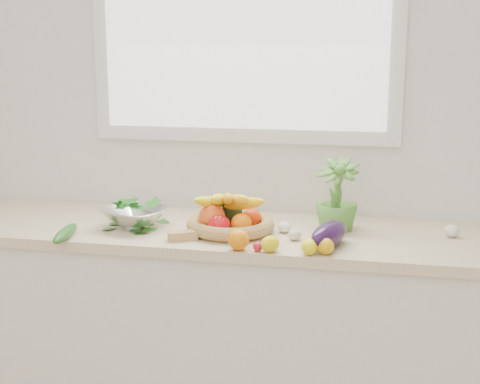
% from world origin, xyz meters
% --- Properties ---
extents(back_wall, '(4.50, 0.02, 2.70)m').
position_xyz_m(back_wall, '(0.00, 2.25, 1.35)').
color(back_wall, white).
rests_on(back_wall, ground).
extents(counter_cabinet, '(2.20, 0.58, 0.86)m').
position_xyz_m(counter_cabinet, '(0.00, 1.95, 0.43)').
color(counter_cabinet, silver).
rests_on(counter_cabinet, ground).
extents(countertop, '(2.24, 0.62, 0.04)m').
position_xyz_m(countertop, '(0.00, 1.95, 0.88)').
color(countertop, beige).
rests_on(countertop, counter_cabinet).
extents(window_frame, '(1.30, 0.03, 1.10)m').
position_xyz_m(window_frame, '(0.00, 2.23, 1.75)').
color(window_frame, white).
rests_on(window_frame, back_wall).
extents(window_pane, '(1.18, 0.01, 0.98)m').
position_xyz_m(window_pane, '(0.00, 2.21, 1.75)').
color(window_pane, white).
rests_on(window_pane, window_frame).
extents(orange_loose, '(0.08, 0.08, 0.07)m').
position_xyz_m(orange_loose, '(0.10, 1.67, 0.94)').
color(orange_loose, orange).
rests_on(orange_loose, countertop).
extents(lemon_a, '(0.07, 0.08, 0.06)m').
position_xyz_m(lemon_a, '(0.35, 1.67, 0.93)').
color(lemon_a, '#FFED0D').
rests_on(lemon_a, countertop).
extents(lemon_b, '(0.09, 0.09, 0.06)m').
position_xyz_m(lemon_b, '(0.21, 1.67, 0.93)').
color(lemon_b, yellow).
rests_on(lemon_b, countertop).
extents(lemon_c, '(0.09, 0.09, 0.06)m').
position_xyz_m(lemon_c, '(0.40, 1.69, 0.93)').
color(lemon_c, '#E9A70C').
rests_on(lemon_c, countertop).
extents(apple, '(0.11, 0.11, 0.09)m').
position_xyz_m(apple, '(-0.00, 1.81, 0.94)').
color(apple, red).
rests_on(apple, countertop).
extents(ginger, '(0.11, 0.09, 0.03)m').
position_xyz_m(ginger, '(-0.13, 1.75, 0.92)').
color(ginger, tan).
rests_on(ginger, countertop).
extents(garlic_a, '(0.06, 0.06, 0.04)m').
position_xyz_m(garlic_a, '(0.23, 1.93, 0.92)').
color(garlic_a, white).
rests_on(garlic_a, countertop).
extents(garlic_b, '(0.06, 0.06, 0.05)m').
position_xyz_m(garlic_b, '(0.84, 1.99, 0.92)').
color(garlic_b, silver).
rests_on(garlic_b, countertop).
extents(garlic_c, '(0.05, 0.05, 0.04)m').
position_xyz_m(garlic_c, '(0.28, 1.83, 0.92)').
color(garlic_c, beige).
rests_on(garlic_c, countertop).
extents(eggplant, '(0.16, 0.25, 0.09)m').
position_xyz_m(eggplant, '(0.41, 1.77, 0.95)').
color(eggplant, '#240E34').
rests_on(eggplant, countertop).
extents(cucumber, '(0.08, 0.24, 0.04)m').
position_xyz_m(cucumber, '(-0.55, 1.67, 0.92)').
color(cucumber, '#185117').
rests_on(cucumber, countertop).
extents(radish, '(0.04, 0.04, 0.03)m').
position_xyz_m(radish, '(0.17, 1.67, 0.92)').
color(radish, red).
rests_on(radish, countertop).
extents(potted_herb, '(0.20, 0.20, 0.30)m').
position_xyz_m(potted_herb, '(0.41, 2.01, 1.03)').
color(potted_herb, '#529034').
rests_on(potted_herb, countertop).
extents(fruit_basket, '(0.43, 0.43, 0.18)m').
position_xyz_m(fruit_basket, '(0.02, 1.89, 0.95)').
color(fruit_basket, '#AD854D').
rests_on(fruit_basket, countertop).
extents(colander_with_spinach, '(0.30, 0.30, 0.12)m').
position_xyz_m(colander_with_spinach, '(-0.36, 1.88, 0.96)').
color(colander_with_spinach, silver).
rests_on(colander_with_spinach, countertop).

